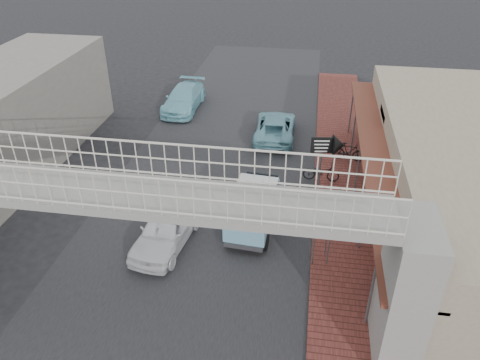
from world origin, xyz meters
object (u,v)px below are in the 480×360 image
(white_hatchback, at_px, (167,228))
(motorcycle_far, at_px, (349,152))
(motorcycle_near, at_px, (321,172))
(arrow_sign, at_px, (337,146))
(angkot_far, at_px, (184,98))
(street_clock, at_px, (325,204))
(angkot_curb, at_px, (275,127))
(angkot_van, at_px, (253,205))
(dark_sedan, at_px, (257,208))

(white_hatchback, relative_size, motorcycle_far, 2.65)
(motorcycle_near, height_order, motorcycle_far, motorcycle_far)
(arrow_sign, bearing_deg, motorcycle_far, 64.78)
(motorcycle_near, bearing_deg, white_hatchback, 134.62)
(motorcycle_near, bearing_deg, motorcycle_far, -30.23)
(white_hatchback, relative_size, arrow_sign, 1.61)
(angkot_far, relative_size, street_clock, 1.62)
(white_hatchback, distance_m, street_clock, 6.52)
(motorcycle_far, relative_size, arrow_sign, 0.61)
(arrow_sign, bearing_deg, angkot_curb, 114.15)
(angkot_van, distance_m, arrow_sign, 5.31)
(white_hatchback, height_order, motorcycle_far, white_hatchback)
(angkot_curb, bearing_deg, motorcycle_near, 118.64)
(white_hatchback, bearing_deg, dark_sedan, 39.02)
(arrow_sign, bearing_deg, angkot_far, 130.29)
(dark_sedan, height_order, angkot_far, angkot_far)
(dark_sedan, bearing_deg, white_hatchback, -147.16)
(white_hatchback, xyz_separation_m, angkot_curb, (3.44, 10.65, -0.08))
(angkot_van, bearing_deg, white_hatchback, -150.88)
(angkot_curb, distance_m, angkot_far, 7.33)
(white_hatchback, bearing_deg, motorcycle_far, 54.68)
(white_hatchback, distance_m, angkot_curb, 11.20)
(white_hatchback, distance_m, arrow_sign, 8.83)
(angkot_far, height_order, motorcycle_near, angkot_far)
(street_clock, relative_size, arrow_sign, 1.14)
(motorcycle_near, bearing_deg, angkot_curb, 31.27)
(angkot_curb, relative_size, angkot_far, 0.96)
(angkot_far, distance_m, motorcycle_near, 12.33)
(angkot_far, xyz_separation_m, street_clock, (9.26, -14.22, 1.98))
(dark_sedan, xyz_separation_m, angkot_van, (-0.09, -0.58, 0.51))
(motorcycle_far, height_order, street_clock, street_clock)
(dark_sedan, relative_size, angkot_van, 1.06)
(angkot_curb, bearing_deg, street_clock, 102.77)
(street_clock, bearing_deg, motorcycle_far, 71.93)
(dark_sedan, distance_m, angkot_van, 0.77)
(angkot_curb, height_order, motorcycle_far, angkot_curb)
(dark_sedan, relative_size, angkot_curb, 0.86)
(dark_sedan, xyz_separation_m, arrow_sign, (3.35, 3.30, 1.64))
(street_clock, bearing_deg, arrow_sign, 75.72)
(street_clock, xyz_separation_m, arrow_sign, (0.58, 5.58, -0.39))
(motorcycle_near, bearing_deg, angkot_far, 49.68)
(angkot_far, relative_size, motorcycle_far, 3.05)
(angkot_van, relative_size, motorcycle_near, 2.21)
(dark_sedan, relative_size, arrow_sign, 1.52)
(arrow_sign, bearing_deg, angkot_van, -139.94)
(dark_sedan, height_order, angkot_van, angkot_van)
(angkot_far, distance_m, angkot_van, 14.07)
(white_hatchback, distance_m, motorcycle_far, 11.27)
(white_hatchback, xyz_separation_m, angkot_van, (3.35, 1.54, 0.44))
(angkot_far, relative_size, arrow_sign, 1.85)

